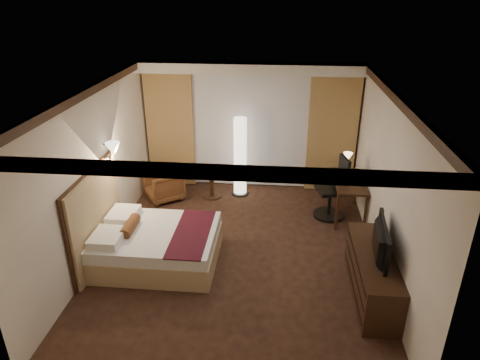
# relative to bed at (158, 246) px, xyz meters

# --- Properties ---
(floor) EXTENTS (4.50, 5.50, 0.01)m
(floor) POSITION_rel_bed_xyz_m (1.25, 0.34, -0.28)
(floor) COLOR black
(floor) RESTS_ON ground
(ceiling) EXTENTS (4.50, 5.50, 0.01)m
(ceiling) POSITION_rel_bed_xyz_m (1.25, 0.34, 2.42)
(ceiling) COLOR white
(ceiling) RESTS_ON back_wall
(back_wall) EXTENTS (4.50, 0.02, 2.70)m
(back_wall) POSITION_rel_bed_xyz_m (1.25, 3.09, 1.07)
(back_wall) COLOR beige
(back_wall) RESTS_ON floor
(left_wall) EXTENTS (0.02, 5.50, 2.70)m
(left_wall) POSITION_rel_bed_xyz_m (-1.00, 0.34, 1.07)
(left_wall) COLOR beige
(left_wall) RESTS_ON floor
(right_wall) EXTENTS (0.02, 5.50, 2.70)m
(right_wall) POSITION_rel_bed_xyz_m (3.50, 0.34, 1.07)
(right_wall) COLOR beige
(right_wall) RESTS_ON floor
(crown_molding) EXTENTS (4.50, 5.50, 0.12)m
(crown_molding) POSITION_rel_bed_xyz_m (1.25, 0.34, 2.36)
(crown_molding) COLOR black
(crown_molding) RESTS_ON ceiling
(soffit) EXTENTS (4.50, 0.50, 0.20)m
(soffit) POSITION_rel_bed_xyz_m (1.25, 2.84, 2.32)
(soffit) COLOR white
(soffit) RESTS_ON ceiling
(curtain_sheer) EXTENTS (2.48, 0.04, 2.45)m
(curtain_sheer) POSITION_rel_bed_xyz_m (1.25, 3.01, 0.97)
(curtain_sheer) COLOR silver
(curtain_sheer) RESTS_ON back_wall
(curtain_left_drape) EXTENTS (1.00, 0.14, 2.45)m
(curtain_left_drape) POSITION_rel_bed_xyz_m (-0.45, 2.95, 0.97)
(curtain_left_drape) COLOR #A68B4C
(curtain_left_drape) RESTS_ON back_wall
(curtain_right_drape) EXTENTS (1.00, 0.14, 2.45)m
(curtain_right_drape) POSITION_rel_bed_xyz_m (2.95, 2.95, 0.97)
(curtain_right_drape) COLOR #A68B4C
(curtain_right_drape) RESTS_ON back_wall
(wall_sconce) EXTENTS (0.24, 0.24, 0.24)m
(wall_sconce) POSITION_rel_bed_xyz_m (-0.84, 0.73, 1.34)
(wall_sconce) COLOR white
(wall_sconce) RESTS_ON left_wall
(bed) EXTENTS (1.88, 1.47, 0.55)m
(bed) POSITION_rel_bed_xyz_m (0.00, 0.00, 0.00)
(bed) COLOR white
(bed) RESTS_ON floor
(headboard) EXTENTS (0.12, 1.77, 1.50)m
(headboard) POSITION_rel_bed_xyz_m (-0.95, -0.00, 0.47)
(headboard) COLOR tan
(headboard) RESTS_ON floor
(armchair) EXTENTS (0.92, 0.93, 0.70)m
(armchair) POSITION_rel_bed_xyz_m (-0.47, 2.16, 0.08)
(armchair) COLOR #4B2716
(armchair) RESTS_ON floor
(side_table) EXTENTS (0.54, 0.54, 0.59)m
(side_table) POSITION_rel_bed_xyz_m (0.50, 2.35, 0.02)
(side_table) COLOR black
(side_table) RESTS_ON floor
(floor_lamp) EXTENTS (0.35, 0.35, 1.69)m
(floor_lamp) POSITION_rel_bed_xyz_m (1.08, 2.55, 0.57)
(floor_lamp) COLOR white
(floor_lamp) RESTS_ON floor
(desk) EXTENTS (0.55, 1.19, 0.75)m
(desk) POSITION_rel_bed_xyz_m (3.20, 1.79, 0.10)
(desk) COLOR black
(desk) RESTS_ON floor
(desk_lamp) EXTENTS (0.18, 0.18, 0.34)m
(desk_lamp) POSITION_rel_bed_xyz_m (3.20, 2.23, 0.64)
(desk_lamp) COLOR #FFD899
(desk_lamp) RESTS_ON desk
(office_chair) EXTENTS (0.70, 0.70, 1.21)m
(office_chair) POSITION_rel_bed_xyz_m (2.87, 1.74, 0.33)
(office_chair) COLOR black
(office_chair) RESTS_ON floor
(dresser) EXTENTS (0.50, 1.74, 0.68)m
(dresser) POSITION_rel_bed_xyz_m (3.25, -0.52, 0.06)
(dresser) COLOR black
(dresser) RESTS_ON floor
(television) EXTENTS (0.65, 1.03, 0.13)m
(television) POSITION_rel_bed_xyz_m (3.22, -0.52, 0.69)
(television) COLOR black
(television) RESTS_ON dresser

